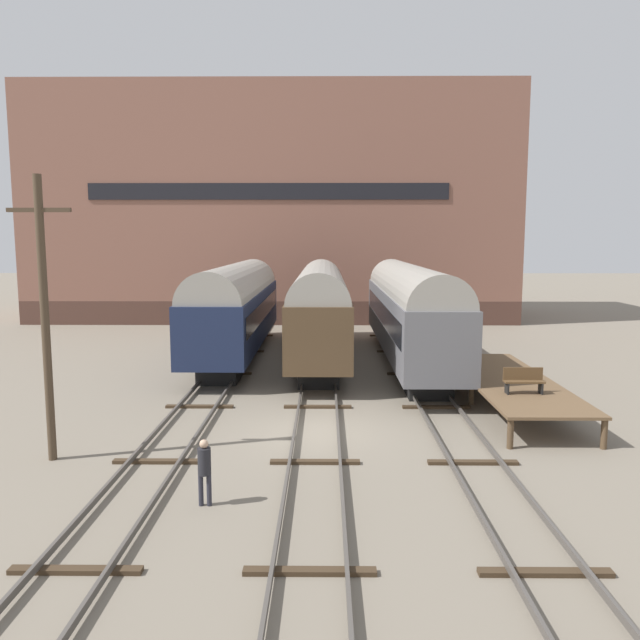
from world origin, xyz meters
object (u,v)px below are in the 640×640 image
object	(u,v)px
bench	(524,380)
person_worker	(204,466)
train_car_grey	(409,308)
utility_pole	(45,315)
train_car_brown	(320,305)
train_car_navy	(236,305)

from	to	relation	value
bench	person_worker	bearing A→B (deg)	-144.24
train_car_grey	person_worker	bearing A→B (deg)	-112.79
person_worker	utility_pole	bearing A→B (deg)	148.27
train_car_grey	person_worker	size ratio (longest dim) A/B	11.16
train_car_grey	bench	distance (m)	10.44
train_car_brown	person_worker	size ratio (longest dim) A/B	10.72
bench	utility_pole	distance (m)	15.82
train_car_grey	utility_pole	xyz separation A→B (m)	(-12.31, -13.96, 1.32)
utility_pole	train_car_brown	bearing A→B (deg)	63.58
train_car_navy	person_worker	world-z (taller)	train_car_navy
train_car_brown	utility_pole	distance (m)	17.47
utility_pole	bench	bearing A→B (deg)	14.84
train_car_brown	train_car_navy	distance (m)	4.58
train_car_grey	train_car_navy	distance (m)	9.34
train_car_brown	person_worker	world-z (taller)	train_car_brown
train_car_grey	utility_pole	distance (m)	18.66
train_car_brown	person_worker	xyz separation A→B (m)	(-2.63, -18.76, -1.94)
train_car_brown	train_car_navy	xyz separation A→B (m)	(-4.56, 0.36, -0.03)
utility_pole	train_car_navy	bearing A→B (deg)	78.71
bench	train_car_brown	bearing A→B (deg)	122.18
person_worker	utility_pole	xyz separation A→B (m)	(-5.12, 3.17, 3.29)
train_car_brown	train_car_grey	bearing A→B (deg)	-19.77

